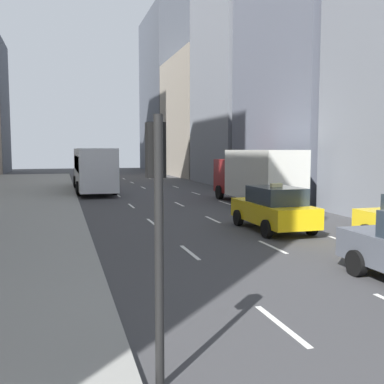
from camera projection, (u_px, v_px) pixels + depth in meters
name	position (u px, v px, depth m)	size (l,w,h in m)	color
sidewalk_left	(4.00, 207.00, 24.35)	(8.00, 66.00, 0.15)	gray
lane_markings	(194.00, 211.00, 23.21)	(5.72, 56.00, 0.01)	white
building_row_right	(256.00, 24.00, 37.50)	(6.00, 76.77, 37.51)	#4C515B
taxi_lead	(274.00, 208.00, 17.54)	(2.02, 4.40, 1.87)	yellow
city_bus	(93.00, 168.00, 34.12)	(2.80, 11.61, 3.25)	silver
box_truck	(256.00, 175.00, 25.77)	(2.58, 8.40, 3.15)	maroon
traffic_light_pole	(157.00, 207.00, 5.82)	(0.24, 0.42, 3.60)	black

